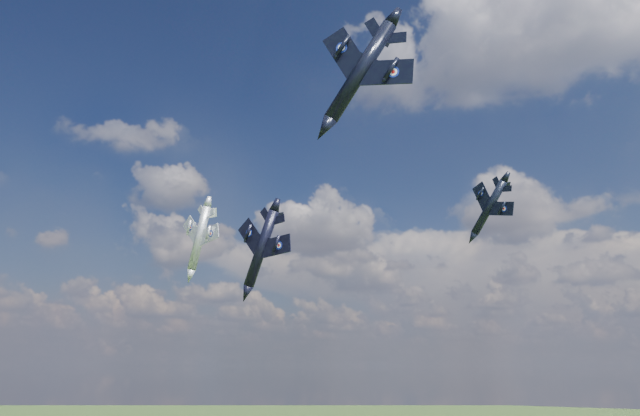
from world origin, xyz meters
The scene contains 4 objects.
jet_lead_navy centered at (-5.33, 13.71, 77.96)m, with size 11.43×15.93×3.30m, color black, non-canonical shape.
jet_right_navy centered at (26.06, -16.80, 84.93)m, with size 9.27×12.92×2.67m, color black, non-canonical shape.
jet_high_navy centered at (21.44, 39.40, 86.36)m, with size 9.66×13.47×2.79m, color black, non-canonical shape.
jet_left_silver centered at (-29.02, 27.16, 84.22)m, with size 11.83×16.50×3.41m, color #94969E, non-canonical shape.
Camera 1 is at (46.78, -59.20, 61.34)m, focal length 35.00 mm.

